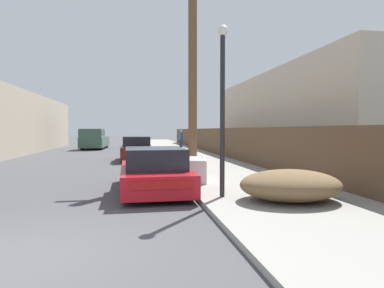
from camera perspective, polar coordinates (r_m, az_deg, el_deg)
ground_plane at (r=5.45m, az=-28.02°, el=-16.86°), size 220.00×220.00×0.00m
sidewalk_curb at (r=28.67m, az=-2.28°, el=-1.07°), size 4.20×63.00×0.12m
discarded_fridge at (r=11.22m, az=0.82°, el=-4.25°), size 0.93×1.79×0.75m
parked_sports_car_red at (r=9.91m, az=-6.35°, el=-4.59°), size 1.93×4.48×1.27m
car_parked_mid at (r=19.97m, az=-9.25°, el=-0.89°), size 1.76×4.10×1.40m
pickup_truck at (r=33.01m, az=-16.00°, el=0.81°), size 2.24×5.97×1.87m
utility_pole at (r=13.35m, az=0.11°, el=12.07°), size 1.80×0.34×7.63m
street_lamp at (r=8.46m, az=5.10°, el=7.85°), size 0.26×0.26×4.19m
brush_pile at (r=8.36m, az=16.08°, el=-6.60°), size 2.39×1.99×0.72m
wooden_fence at (r=24.94m, az=3.37°, el=0.59°), size 0.08×41.49×1.77m
building_right_house at (r=21.87m, az=19.14°, el=4.30°), size 6.00×17.33×5.13m
pedestrian at (r=30.83m, az=-1.87°, el=0.86°), size 0.34×0.34×1.66m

